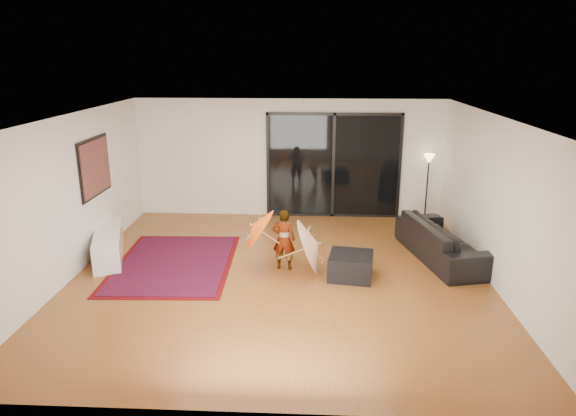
# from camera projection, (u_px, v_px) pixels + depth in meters

# --- Properties ---
(floor) EXTENTS (7.00, 7.00, 0.00)m
(floor) POSITION_uv_depth(u_px,v_px,m) (280.00, 276.00, 8.77)
(floor) COLOR #955728
(floor) RESTS_ON ground
(ceiling) EXTENTS (7.00, 7.00, 0.00)m
(ceiling) POSITION_uv_depth(u_px,v_px,m) (279.00, 117.00, 8.00)
(ceiling) COLOR white
(ceiling) RESTS_ON wall_back
(wall_back) EXTENTS (7.00, 0.00, 7.00)m
(wall_back) POSITION_uv_depth(u_px,v_px,m) (290.00, 159.00, 11.73)
(wall_back) COLOR silver
(wall_back) RESTS_ON floor
(wall_front) EXTENTS (7.00, 0.00, 7.00)m
(wall_front) POSITION_uv_depth(u_px,v_px,m) (257.00, 297.00, 5.03)
(wall_front) COLOR silver
(wall_front) RESTS_ON floor
(wall_left) EXTENTS (0.00, 7.00, 7.00)m
(wall_left) POSITION_uv_depth(u_px,v_px,m) (71.00, 197.00, 8.55)
(wall_left) COLOR silver
(wall_left) RESTS_ON floor
(wall_right) EXTENTS (0.00, 7.00, 7.00)m
(wall_right) POSITION_uv_depth(u_px,v_px,m) (497.00, 203.00, 8.22)
(wall_right) COLOR silver
(wall_right) RESTS_ON floor
(sliding_door) EXTENTS (3.06, 0.07, 2.40)m
(sliding_door) POSITION_uv_depth(u_px,v_px,m) (333.00, 166.00, 11.70)
(sliding_door) COLOR black
(sliding_door) RESTS_ON wall_back
(painting) EXTENTS (0.04, 1.28, 1.08)m
(painting) POSITION_uv_depth(u_px,v_px,m) (95.00, 167.00, 9.42)
(painting) COLOR black
(painting) RESTS_ON wall_left
(media_console) EXTENTS (1.03, 1.88, 0.51)m
(media_console) POSITION_uv_depth(u_px,v_px,m) (109.00, 244.00, 9.54)
(media_console) COLOR white
(media_console) RESTS_ON floor
(speaker) EXTENTS (0.33, 0.33, 0.30)m
(speaker) POSITION_uv_depth(u_px,v_px,m) (102.00, 255.00, 9.26)
(speaker) COLOR #424244
(speaker) RESTS_ON floor
(persian_rug) EXTENTS (2.15, 2.94, 0.02)m
(persian_rug) POSITION_uv_depth(u_px,v_px,m) (174.00, 263.00, 9.27)
(persian_rug) COLOR #550709
(persian_rug) RESTS_ON floor
(sofa) EXTENTS (1.44, 2.53, 0.70)m
(sofa) POSITION_uv_depth(u_px,v_px,m) (443.00, 240.00, 9.44)
(sofa) COLOR black
(sofa) RESTS_ON floor
(ottoman) EXTENTS (0.82, 0.82, 0.41)m
(ottoman) POSITION_uv_depth(u_px,v_px,m) (351.00, 266.00, 8.68)
(ottoman) COLOR black
(ottoman) RESTS_ON floor
(floor_lamp) EXTENTS (0.26, 0.26, 1.53)m
(floor_lamp) POSITION_uv_depth(u_px,v_px,m) (428.00, 168.00, 11.39)
(floor_lamp) COLOR black
(floor_lamp) RESTS_ON floor
(child) EXTENTS (0.42, 0.30, 1.09)m
(child) POSITION_uv_depth(u_px,v_px,m) (284.00, 239.00, 8.92)
(child) COLOR #999999
(child) RESTS_ON floor
(parasol_orange) EXTENTS (0.62, 0.84, 0.88)m
(parasol_orange) POSITION_uv_depth(u_px,v_px,m) (252.00, 230.00, 8.85)
(parasol_orange) COLOR #FF5C0D
(parasol_orange) RESTS_ON child
(parasol_white) EXTENTS (0.56, 1.00, 1.00)m
(parasol_white) POSITION_uv_depth(u_px,v_px,m) (318.00, 245.00, 8.76)
(parasol_white) COLOR white
(parasol_white) RESTS_ON floor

